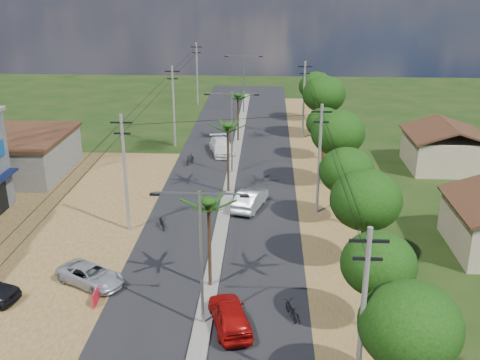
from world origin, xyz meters
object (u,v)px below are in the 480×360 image
at_px(car_red_near, 230,315).
at_px(car_silver_mid, 250,199).
at_px(car_parked_silver, 91,276).
at_px(roadside_sign, 96,298).
at_px(moto_rider_east, 291,311).
at_px(car_white_far, 222,147).

relative_size(car_red_near, car_silver_mid, 0.93).
bearing_deg(car_parked_silver, car_silver_mid, -8.71).
bearing_deg(roadside_sign, car_parked_silver, 111.13).
bearing_deg(car_parked_silver, roadside_sign, -128.21).
bearing_deg(moto_rider_east, roadside_sign, -22.17).
bearing_deg(car_white_far, car_silver_mid, -90.52).
xyz_separation_m(car_red_near, car_white_far, (-3.00, 31.47, 0.00)).
relative_size(car_parked_silver, moto_rider_east, 2.58).
xyz_separation_m(car_parked_silver, roadside_sign, (0.97, -2.24, -0.17)).
bearing_deg(car_parked_silver, car_red_near, -85.95).
bearing_deg(car_parked_silver, moto_rider_east, -75.02).
distance_m(car_silver_mid, roadside_sign, 17.17).
height_order(car_white_far, roadside_sign, car_white_far).
xyz_separation_m(car_white_far, car_parked_silver, (-6.00, -27.39, -0.15)).
height_order(car_silver_mid, moto_rider_east, car_silver_mid).
xyz_separation_m(car_red_near, car_silver_mid, (0.56, 16.70, 0.03)).
bearing_deg(car_red_near, car_white_far, -100.39).
bearing_deg(roadside_sign, car_silver_mid, 57.73).
relative_size(car_red_near, moto_rider_east, 2.60).
distance_m(car_silver_mid, moto_rider_east, 15.85).
xyz_separation_m(car_white_far, roadside_sign, (-5.03, -29.63, -0.32)).
bearing_deg(roadside_sign, car_white_far, 78.14).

